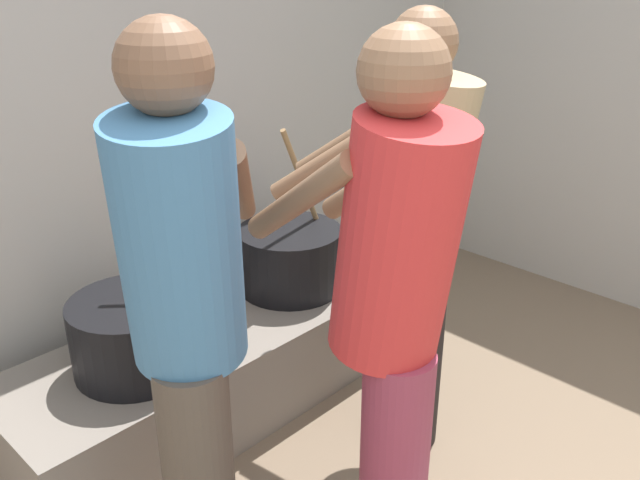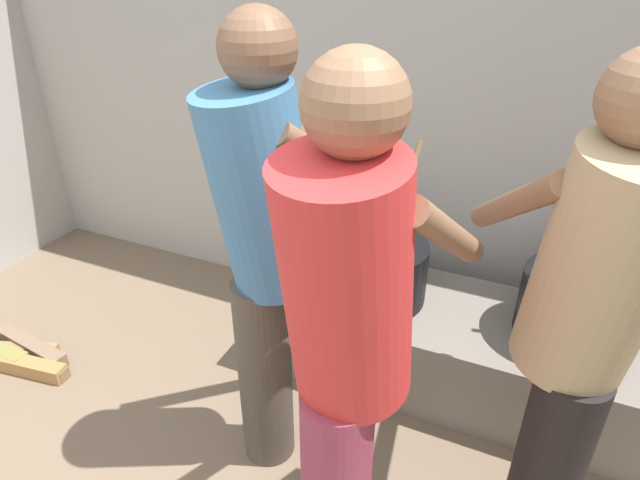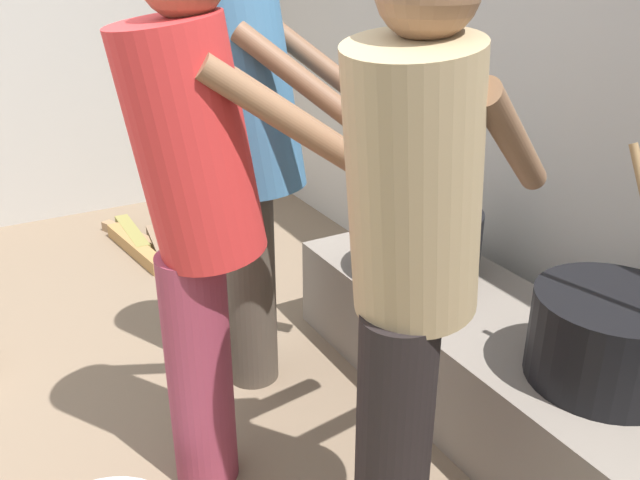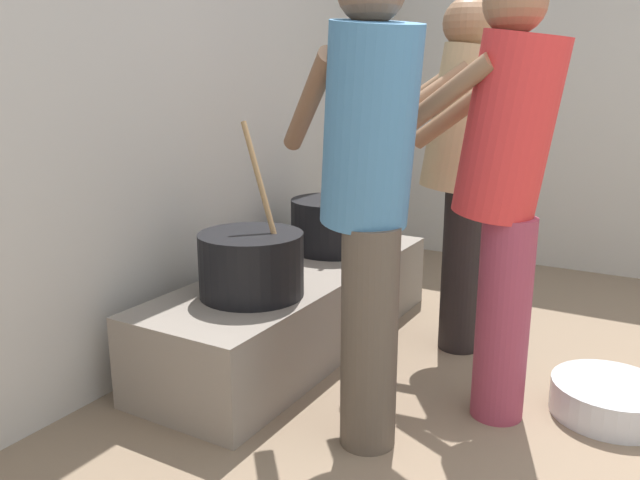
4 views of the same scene
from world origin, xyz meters
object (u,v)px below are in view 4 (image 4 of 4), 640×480
at_px(cooking_pot_main, 251,264).
at_px(cooking_pot_secondary, 334,225).
at_px(cook_in_red_shirt, 505,175).
at_px(cook_in_blue_shirt, 369,179).
at_px(metal_mixing_bowl, 610,399).
at_px(cook_in_tan_shirt, 462,157).

height_order(cooking_pot_main, cooking_pot_secondary, cooking_pot_secondary).
distance_m(cook_in_red_shirt, cook_in_blue_shirt, 0.54).
height_order(cook_in_red_shirt, metal_mixing_bowl, cook_in_red_shirt).
relative_size(cooking_pot_main, cooking_pot_secondary, 0.99).
relative_size(cooking_pot_secondary, cook_in_tan_shirt, 0.45).
distance_m(cook_in_blue_shirt, metal_mixing_bowl, 1.33).
xyz_separation_m(cooking_pot_secondary, cook_in_tan_shirt, (-0.06, -0.70, 0.41)).
bearing_deg(cooking_pot_secondary, metal_mixing_bowl, -104.89).
height_order(cook_in_blue_shirt, metal_mixing_bowl, cook_in_blue_shirt).
xyz_separation_m(cook_in_red_shirt, metal_mixing_bowl, (0.21, -0.42, -0.88)).
xyz_separation_m(cooking_pot_main, cook_in_red_shirt, (0.22, -0.98, 0.42)).
height_order(cooking_pot_main, cook_in_red_shirt, cook_in_red_shirt).
height_order(cook_in_tan_shirt, cook_in_blue_shirt, cook_in_blue_shirt).
height_order(cooking_pot_main, cook_in_blue_shirt, cook_in_blue_shirt).
bearing_deg(cooking_pot_main, cooking_pot_secondary, 3.85).
bearing_deg(metal_mixing_bowl, cooking_pot_secondary, 75.11).
xyz_separation_m(cook_in_blue_shirt, metal_mixing_bowl, (0.63, -0.76, -0.89)).
xyz_separation_m(cooking_pot_secondary, metal_mixing_bowl, (-0.39, -1.45, -0.46)).
distance_m(cooking_pot_main, metal_mixing_bowl, 1.53).
xyz_separation_m(cooking_pot_main, cook_in_blue_shirt, (-0.19, -0.63, 0.43)).
xyz_separation_m(cook_in_red_shirt, cook_in_tan_shirt, (0.53, 0.33, -0.01)).
bearing_deg(cook_in_tan_shirt, metal_mixing_bowl, -113.23).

